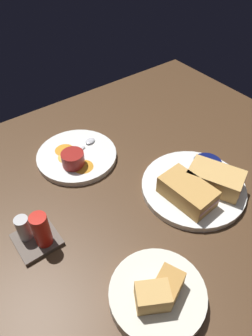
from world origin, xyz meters
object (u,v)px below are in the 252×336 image
object	(u,v)px
spoon_by_dark_ramekin	(189,180)
condiment_caddy	(36,233)
ramekin_light_gravy	(73,159)
plate_sandwich_main	(193,187)
sandwich_half_far	(215,179)
ramekin_dark_sauce	(207,167)
plate_chips_companion	(77,156)
sandwich_half_near	(187,192)
bread_basket_rear	(158,295)
spoon_by_gravy_ramekin	(87,144)

from	to	relation	value
spoon_by_dark_ramekin	condiment_caddy	bearing A→B (deg)	79.01
spoon_by_dark_ramekin	ramekin_light_gravy	xyz separation A→B (cm)	(22.74, 20.36, 1.74)
plate_sandwich_main	sandwich_half_far	size ratio (longest dim) A/B	1.74
ramekin_dark_sauce	plate_chips_companion	bearing A→B (deg)	41.13
sandwich_half_near	sandwich_half_far	bearing A→B (deg)	-97.28
ramekin_light_gravy	condiment_caddy	xyz separation A→B (cm)	(-15.34, 17.78, -0.30)
ramekin_dark_sauce	plate_chips_companion	world-z (taller)	ramekin_dark_sauce
sandwich_half_far	spoon_by_dark_ramekin	distance (cm)	6.59
spoon_by_dark_ramekin	bread_basket_rear	distance (cm)	31.27
sandwich_half_far	ramekin_light_gravy	world-z (taller)	sandwich_half_far
plate_chips_companion	ramekin_dark_sauce	bearing A→B (deg)	-138.87
spoon_by_dark_ramekin	plate_chips_companion	distance (cm)	31.47
plate_chips_companion	ramekin_light_gravy	distance (cm)	5.22
ramekin_light_gravy	bread_basket_rear	size ratio (longest dim) A/B	0.33
sandwich_half_near	ramekin_light_gravy	xyz separation A→B (cm)	(26.57, 15.73, -0.30)
ramekin_dark_sauce	plate_chips_companion	size ratio (longest dim) A/B	0.32
sandwich_half_far	bread_basket_rear	distance (cm)	32.35
sandwich_half_far	plate_chips_companion	world-z (taller)	sandwich_half_far
plate_sandwich_main	sandwich_half_near	world-z (taller)	sandwich_half_near
plate_chips_companion	condiment_caddy	world-z (taller)	condiment_caddy
plate_chips_companion	condiment_caddy	xyz separation A→B (cm)	(-18.67, 20.56, 2.61)
spoon_by_gravy_ramekin	sandwich_half_far	bearing A→B (deg)	-152.48
ramekin_light_gravy	condiment_caddy	world-z (taller)	condiment_caddy
plate_chips_companion	condiment_caddy	bearing A→B (deg)	132.24
plate_sandwich_main	plate_chips_companion	bearing A→B (deg)	32.05
bread_basket_rear	plate_sandwich_main	bearing A→B (deg)	-58.43
plate_chips_companion	spoon_by_dark_ramekin	bearing A→B (deg)	-146.00
sandwich_half_far	bread_basket_rear	bearing A→B (deg)	113.34
plate_sandwich_main	sandwich_half_far	world-z (taller)	sandwich_half_far
spoon_by_dark_ramekin	ramekin_light_gravy	world-z (taller)	ramekin_light_gravy
sandwich_half_far	sandwich_half_near	bearing A→B (deg)	82.72
ramekin_light_gravy	condiment_caddy	distance (cm)	23.48
plate_sandwich_main	spoon_by_gravy_ramekin	distance (cm)	32.33
plate_sandwich_main	ramekin_dark_sauce	xyz separation A→B (cm)	(1.39, -5.70, 2.81)
sandwich_half_far	ramekin_dark_sauce	distance (cm)	4.75
ramekin_dark_sauce	condiment_caddy	xyz separation A→B (cm)	(7.93, 43.78, -0.21)
sandwich_half_near	ramekin_light_gravy	world-z (taller)	sandwich_half_near
sandwich_half_far	plate_chips_companion	size ratio (longest dim) A/B	0.68
ramekin_dark_sauce	spoon_by_dark_ramekin	size ratio (longest dim) A/B	0.73
sandwich_half_near	spoon_by_dark_ramekin	xyz separation A→B (cm)	(3.83, -4.63, -2.04)
ramekin_dark_sauce	spoon_by_gravy_ramekin	distance (cm)	33.87
sandwich_half_far	spoon_by_gravy_ramekin	distance (cm)	36.78
sandwich_half_far	spoon_by_gravy_ramekin	world-z (taller)	sandwich_half_far
ramekin_dark_sauce	spoon_by_dark_ramekin	xyz separation A→B (cm)	(0.52, 5.64, -1.65)
plate_sandwich_main	sandwich_half_near	size ratio (longest dim) A/B	1.89
plate_sandwich_main	ramekin_dark_sauce	bearing A→B (deg)	-76.28
sandwich_half_near	condiment_caddy	xyz separation A→B (cm)	(11.23, 33.51, -0.59)
sandwich_half_far	bread_basket_rear	world-z (taller)	bread_basket_rear
spoon_by_dark_ramekin	bread_basket_rear	size ratio (longest dim) A/B	0.55
plate_sandwich_main	bread_basket_rear	size ratio (longest dim) A/B	1.43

